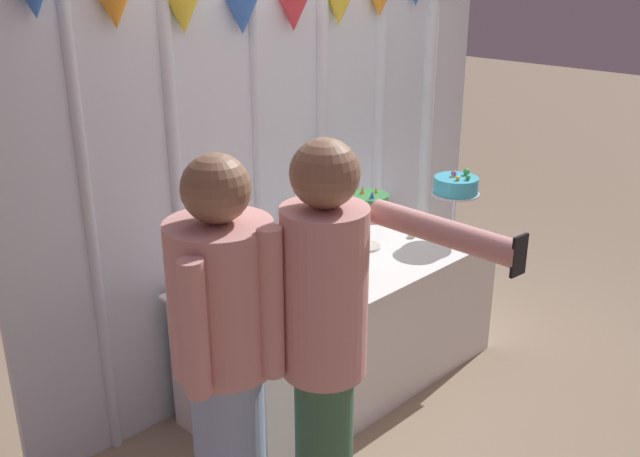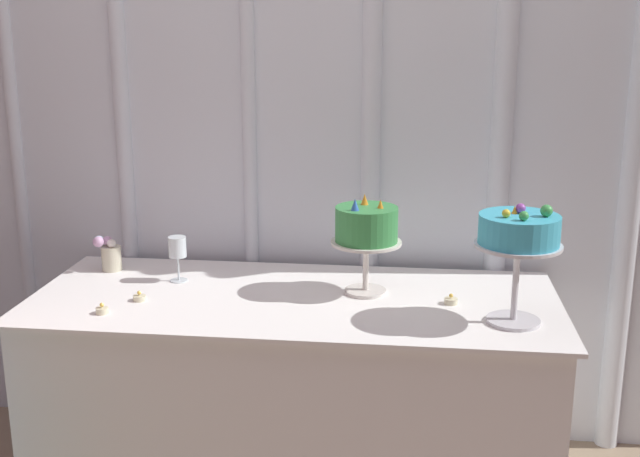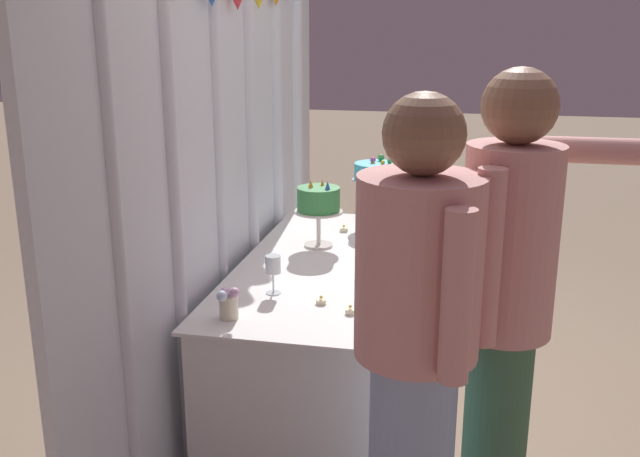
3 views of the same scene
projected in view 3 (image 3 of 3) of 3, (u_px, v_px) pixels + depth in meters
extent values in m
plane|color=gray|center=(342.00, 399.00, 3.62)|extent=(24.00, 24.00, 0.00)
cube|color=silver|center=(230.00, 155.00, 3.39)|extent=(3.23, 0.04, 2.45)
cylinder|color=silver|center=(115.00, 221.00, 2.27)|extent=(0.05, 0.05, 2.45)
cylinder|color=silver|center=(173.00, 190.00, 2.69)|extent=(0.06, 0.06, 2.45)
cylinder|color=silver|center=(218.00, 164.00, 3.17)|extent=(0.05, 0.05, 2.45)
cylinder|color=silver|center=(250.00, 147.00, 3.60)|extent=(0.07, 0.07, 2.45)
cylinder|color=silver|center=(275.00, 133.00, 4.06)|extent=(0.08, 0.08, 2.45)
cylinder|color=silver|center=(296.00, 122.00, 4.51)|extent=(0.09, 0.09, 2.45)
cube|color=white|center=(323.00, 333.00, 3.54)|extent=(1.77, 0.72, 0.71)
cube|color=white|center=(323.00, 264.00, 3.44)|extent=(1.82, 0.77, 0.01)
cylinder|color=silver|center=(319.00, 245.00, 3.68)|extent=(0.15, 0.15, 0.01)
cylinder|color=silver|center=(319.00, 228.00, 3.66)|extent=(0.02, 0.02, 0.17)
cylinder|color=silver|center=(319.00, 212.00, 3.63)|extent=(0.25, 0.25, 0.01)
cylinder|color=#388E47|center=(319.00, 199.00, 3.61)|extent=(0.22, 0.22, 0.12)
cone|color=orange|center=(322.00, 183.00, 3.63)|extent=(0.02, 0.02, 0.03)
cone|color=orange|center=(311.00, 184.00, 3.59)|extent=(0.03, 0.03, 0.04)
cone|color=blue|center=(328.00, 185.00, 3.55)|extent=(0.03, 0.03, 0.04)
cylinder|color=silver|center=(375.00, 223.00, 4.09)|extent=(0.17, 0.17, 0.01)
cylinder|color=silver|center=(376.00, 201.00, 4.05)|extent=(0.02, 0.02, 0.24)
cylinder|color=silver|center=(376.00, 180.00, 4.02)|extent=(0.27, 0.27, 0.01)
cylinder|color=#3DB2D1|center=(377.00, 171.00, 4.01)|extent=(0.25, 0.25, 0.09)
sphere|color=green|center=(381.00, 157.00, 4.06)|extent=(0.04, 0.04, 0.04)
sphere|color=purple|center=(373.00, 160.00, 4.00)|extent=(0.03, 0.03, 0.03)
cone|color=orange|center=(374.00, 161.00, 3.98)|extent=(0.02, 0.02, 0.03)
sphere|color=yellow|center=(383.00, 163.00, 3.94)|extent=(0.03, 0.03, 0.03)
sphere|color=green|center=(390.00, 161.00, 3.98)|extent=(0.03, 0.03, 0.03)
cylinder|color=silver|center=(273.00, 293.00, 3.04)|extent=(0.06, 0.06, 0.00)
cylinder|color=silver|center=(273.00, 283.00, 3.03)|extent=(0.01, 0.01, 0.09)
cylinder|color=silver|center=(273.00, 264.00, 3.01)|extent=(0.06, 0.06, 0.08)
cylinder|color=beige|center=(229.00, 307.00, 2.78)|extent=(0.07, 0.07, 0.09)
sphere|color=silver|center=(222.00, 296.00, 2.71)|extent=(0.04, 0.04, 0.04)
sphere|color=white|center=(231.00, 292.00, 2.76)|extent=(0.03, 0.03, 0.03)
sphere|color=#CC9EC6|center=(225.00, 292.00, 2.75)|extent=(0.04, 0.04, 0.04)
sphere|color=#CC9EC6|center=(234.00, 293.00, 2.72)|extent=(0.04, 0.04, 0.04)
cylinder|color=beige|center=(350.00, 311.00, 2.83)|extent=(0.04, 0.04, 0.02)
sphere|color=#F9CC4C|center=(350.00, 307.00, 2.82)|extent=(0.01, 0.01, 0.01)
cylinder|color=beige|center=(320.00, 302.00, 2.93)|extent=(0.04, 0.04, 0.02)
sphere|color=#F9CC4C|center=(320.00, 297.00, 2.93)|extent=(0.01, 0.01, 0.01)
cylinder|color=beige|center=(344.00, 230.00, 3.94)|extent=(0.05, 0.05, 0.02)
sphere|color=#F9CC4C|center=(344.00, 226.00, 3.93)|extent=(0.01, 0.01, 0.01)
cylinder|color=#D6938E|center=(419.00, 267.00, 2.07)|extent=(0.50, 0.50, 0.54)
sphere|color=#846047|center=(424.00, 134.00, 1.97)|extent=(0.23, 0.23, 0.23)
cube|color=maroon|center=(478.00, 262.00, 2.03)|extent=(0.04, 0.03, 0.35)
cylinder|color=#D6938E|center=(457.00, 297.00, 1.87)|extent=(0.08, 0.08, 0.48)
cylinder|color=#D6938E|center=(387.00, 247.00, 2.28)|extent=(0.08, 0.08, 0.48)
cylinder|color=#3D6B4C|center=(494.00, 449.00, 2.44)|extent=(0.28, 0.28, 0.87)
cylinder|color=#D6938E|center=(510.00, 241.00, 2.23)|extent=(0.39, 0.39, 0.61)
sphere|color=#846047|center=(520.00, 106.00, 2.12)|extent=(0.23, 0.23, 0.23)
cylinder|color=#D6938E|center=(487.00, 259.00, 2.08)|extent=(0.08, 0.08, 0.53)
cylinder|color=#D6938E|center=(624.00, 152.00, 2.26)|extent=(0.08, 0.53, 0.08)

